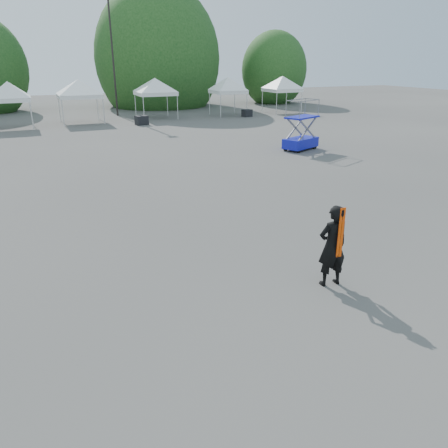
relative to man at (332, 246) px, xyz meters
name	(u,v)px	position (x,y,z in m)	size (l,w,h in m)	color
ground	(249,264)	(-1.20, 1.69, -0.95)	(120.00, 120.00, 0.00)	#474442
light_pole_east	(112,50)	(1.80, 33.69, 4.56)	(0.60, 0.25, 9.80)	black
tree_mid_e	(158,59)	(7.80, 40.69, 3.89)	(5.12, 5.12, 7.79)	#382314
tree_far_e	(274,70)	(20.80, 38.69, 2.67)	(3.84, 3.84, 5.84)	#382314
tent_d	(8,85)	(-6.70, 29.04, 2.10)	(3.90, 3.90, 3.88)	silver
tent_e	(78,83)	(-1.70, 30.24, 2.10)	(4.58, 4.58, 3.88)	silver
tent_f	(155,81)	(4.52, 30.44, 2.10)	(4.39, 4.39, 3.88)	silver
tent_g	(228,80)	(10.99, 29.77, 2.10)	(3.88, 3.88, 3.88)	silver
tent_h	(283,79)	(16.59, 29.77, 2.10)	(4.10, 4.10, 3.88)	silver
man	(332,246)	(0.00, 0.00, 0.00)	(0.73, 0.51, 1.90)	black
scissor_lift	(302,125)	(8.16, 13.64, 0.43)	(2.37, 1.80, 2.74)	#0E0DAB
crate_mid	(142,120)	(2.37, 27.06, -0.60)	(0.90, 0.70, 0.70)	black
crate_east	(247,113)	(12.18, 28.30, -0.64)	(0.80, 0.62, 0.62)	black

